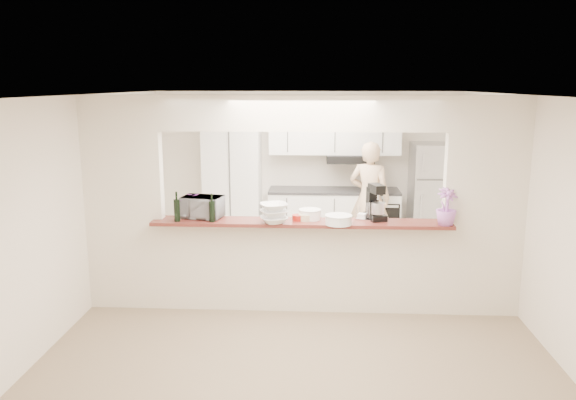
# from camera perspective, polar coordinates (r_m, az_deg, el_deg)

# --- Properties ---
(floor) EXTENTS (6.00, 6.00, 0.00)m
(floor) POSITION_cam_1_polar(r_m,az_deg,el_deg) (6.78, 1.30, -11.01)
(floor) COLOR gray
(floor) RESTS_ON ground
(tile_overlay) EXTENTS (5.00, 2.90, 0.01)m
(tile_overlay) POSITION_cam_1_polar(r_m,az_deg,el_deg) (8.23, 1.64, -6.80)
(tile_overlay) COLOR beige
(tile_overlay) RESTS_ON floor
(partition) EXTENTS (5.00, 0.15, 2.50)m
(partition) POSITION_cam_1_polar(r_m,az_deg,el_deg) (6.35, 1.36, 1.42)
(partition) COLOR silver
(partition) RESTS_ON floor
(bar_counter) EXTENTS (3.40, 0.38, 1.09)m
(bar_counter) POSITION_cam_1_polar(r_m,az_deg,el_deg) (6.57, 1.32, -6.39)
(bar_counter) COLOR silver
(bar_counter) RESTS_ON floor
(kitchen_cabinets) EXTENTS (3.15, 0.62, 2.25)m
(kitchen_cabinets) POSITION_cam_1_polar(r_m,az_deg,el_deg) (9.13, 0.70, 1.36)
(kitchen_cabinets) COLOR silver
(kitchen_cabinets) RESTS_ON floor
(refrigerator) EXTENTS (0.75, 0.70, 1.70)m
(refrigerator) POSITION_cam_1_polar(r_m,az_deg,el_deg) (9.26, 14.64, 0.34)
(refrigerator) COLOR #A6A6AB
(refrigerator) RESTS_ON floor
(flower_left) EXTENTS (0.32, 0.30, 0.30)m
(flower_left) POSITION_cam_1_polar(r_m,az_deg,el_deg) (6.61, -9.97, -0.47)
(flower_left) COLOR pink
(flower_left) RESTS_ON bar_counter
(wine_bottle_a) EXTENTS (0.07, 0.07, 0.34)m
(wine_bottle_a) POSITION_cam_1_polar(r_m,az_deg,el_deg) (6.45, -11.22, -0.99)
(wine_bottle_a) COLOR black
(wine_bottle_a) RESTS_ON bar_counter
(wine_bottle_b) EXTENTS (0.07, 0.07, 0.33)m
(wine_bottle_b) POSITION_cam_1_polar(r_m,az_deg,el_deg) (6.37, -7.73, -1.10)
(wine_bottle_b) COLOR black
(wine_bottle_b) RESTS_ON bar_counter
(toaster_oven) EXTENTS (0.50, 0.38, 0.25)m
(toaster_oven) POSITION_cam_1_polar(r_m,az_deg,el_deg) (6.59, -8.69, -0.70)
(toaster_oven) COLOR #A0A1A5
(toaster_oven) RESTS_ON bar_counter
(serving_bowls) EXTENTS (0.39, 0.39, 0.22)m
(serving_bowls) POSITION_cam_1_polar(r_m,az_deg,el_deg) (6.26, -1.45, -1.38)
(serving_bowls) COLOR white
(serving_bowls) RESTS_ON bar_counter
(plate_stack_a) EXTENTS (0.26, 0.26, 0.12)m
(plate_stack_a) POSITION_cam_1_polar(r_m,az_deg,el_deg) (6.45, 2.24, -1.46)
(plate_stack_a) COLOR white
(plate_stack_a) RESTS_ON bar_counter
(plate_stack_b) EXTENTS (0.30, 0.30, 0.11)m
(plate_stack_b) POSITION_cam_1_polar(r_m,az_deg,el_deg) (6.24, 5.15, -2.00)
(plate_stack_b) COLOR white
(plate_stack_b) RESTS_ON bar_counter
(red_bowl) EXTENTS (0.14, 0.14, 0.06)m
(red_bowl) POSITION_cam_1_polar(r_m,az_deg,el_deg) (6.40, 1.04, -1.80)
(red_bowl) COLOR maroon
(red_bowl) RESTS_ON bar_counter
(tan_bowl) EXTENTS (0.16, 0.16, 0.08)m
(tan_bowl) POSITION_cam_1_polar(r_m,az_deg,el_deg) (6.39, 1.79, -1.76)
(tan_bowl) COLOR #CCBB90
(tan_bowl) RESTS_ON bar_counter
(utensil_caddy) EXTENTS (0.24, 0.20, 0.20)m
(utensil_caddy) POSITION_cam_1_polar(r_m,az_deg,el_deg) (6.48, 7.91, -1.26)
(utensil_caddy) COLOR silver
(utensil_caddy) RESTS_ON bar_counter
(stand_mixer) EXTENTS (0.26, 0.32, 0.41)m
(stand_mixer) POSITION_cam_1_polar(r_m,az_deg,el_deg) (6.48, 8.86, -0.37)
(stand_mixer) COLOR black
(stand_mixer) RESTS_ON bar_counter
(flower_right) EXTENTS (0.29, 0.29, 0.41)m
(flower_right) POSITION_cam_1_polar(r_m,az_deg,el_deg) (6.40, 15.79, -0.65)
(flower_right) COLOR #BD71D2
(flower_right) RESTS_ON bar_counter
(person) EXTENTS (0.75, 0.62, 1.75)m
(person) POSITION_cam_1_polar(r_m,az_deg,el_deg) (8.76, 8.27, 0.15)
(person) COLOR #D1AD88
(person) RESTS_ON floor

